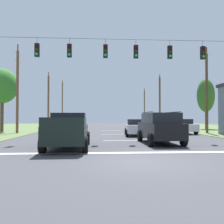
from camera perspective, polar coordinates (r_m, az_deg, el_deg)
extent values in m
plane|color=#3D3D42|center=(9.50, 6.80, -11.58)|extent=(120.00, 120.00, 0.00)
cube|color=white|center=(11.73, 4.79, -9.58)|extent=(15.94, 0.45, 0.01)
cube|color=white|center=(17.65, 1.99, -6.77)|extent=(2.50, 0.15, 0.01)
cube|color=white|center=(24.02, 0.54, -5.30)|extent=(2.50, 0.15, 0.01)
cube|color=white|center=(30.55, -0.31, -4.43)|extent=(2.50, 0.15, 0.01)
cylinder|color=black|center=(18.25, 2.35, 16.85)|extent=(18.19, 0.02, 0.02)
cylinder|color=black|center=(18.61, -17.34, 15.87)|extent=(0.02, 0.02, 0.42)
cube|color=black|center=(18.42, -17.35, 13.84)|extent=(0.32, 0.24, 0.95)
cylinder|color=#310503|center=(18.37, -17.46, 14.84)|extent=(0.20, 0.04, 0.20)
cylinder|color=#352203|center=(18.29, -17.46, 13.93)|extent=(0.20, 0.04, 0.20)
cylinder|color=green|center=(18.21, -17.47, 13.02)|extent=(0.20, 0.04, 0.20)
cylinder|color=black|center=(18.21, -10.05, 16.21)|extent=(0.02, 0.02, 0.42)
cube|color=black|center=(18.02, -10.06, 14.14)|extent=(0.32, 0.24, 0.95)
cylinder|color=#310503|center=(17.97, -10.11, 15.16)|extent=(0.20, 0.04, 0.20)
cylinder|color=#352203|center=(17.89, -10.11, 14.24)|extent=(0.20, 0.04, 0.20)
cylinder|color=green|center=(17.81, -10.12, 13.31)|extent=(0.20, 0.04, 0.20)
cylinder|color=black|center=(18.11, -1.56, 16.30)|extent=(0.02, 0.02, 0.42)
cube|color=black|center=(17.92, -1.56, 14.21)|extent=(0.32, 0.24, 0.95)
cylinder|color=#310503|center=(17.86, -1.55, 15.24)|extent=(0.20, 0.04, 0.20)
cylinder|color=#352203|center=(17.78, -1.55, 14.32)|extent=(0.20, 0.04, 0.20)
cylinder|color=green|center=(17.70, -1.55, 13.38)|extent=(0.20, 0.04, 0.20)
cylinder|color=black|center=(18.31, 5.69, 16.10)|extent=(0.02, 0.02, 0.42)
cube|color=black|center=(18.12, 5.69, 14.04)|extent=(0.32, 0.24, 0.95)
cylinder|color=#310503|center=(18.07, 5.76, 15.06)|extent=(0.20, 0.04, 0.20)
cylinder|color=#352203|center=(17.99, 5.77, 14.14)|extent=(0.20, 0.04, 0.20)
cylinder|color=green|center=(17.91, 5.77, 13.21)|extent=(0.20, 0.04, 0.20)
cylinder|color=black|center=(18.86, 13.54, 15.62)|extent=(0.02, 0.02, 0.42)
cube|color=black|center=(18.67, 13.55, 13.61)|extent=(0.32, 0.24, 0.95)
cylinder|color=#310503|center=(18.62, 13.68, 14.59)|extent=(0.20, 0.04, 0.20)
cylinder|color=#352203|center=(18.54, 13.68, 13.70)|extent=(0.20, 0.04, 0.20)
cylinder|color=green|center=(18.47, 13.69, 12.80)|extent=(0.20, 0.04, 0.20)
cylinder|color=black|center=(19.70, 20.71, 14.92)|extent=(0.02, 0.02, 0.42)
cube|color=black|center=(19.52, 20.73, 12.99)|extent=(0.32, 0.24, 0.95)
cylinder|color=#310503|center=(19.47, 20.90, 13.93)|extent=(0.20, 0.04, 0.20)
cylinder|color=#352203|center=(19.40, 20.90, 13.07)|extent=(0.20, 0.04, 0.20)
cylinder|color=green|center=(19.33, 20.91, 12.21)|extent=(0.20, 0.04, 0.20)
cube|color=black|center=(13.49, -10.35, -4.97)|extent=(2.07, 5.42, 0.85)
cube|color=black|center=(14.11, -10.05, -1.65)|extent=(1.87, 1.92, 0.70)
cube|color=black|center=(12.27, -15.39, -2.28)|extent=(0.13, 2.38, 0.45)
cube|color=black|center=(12.05, -6.58, -2.33)|extent=(0.13, 2.38, 0.45)
cube|color=black|center=(10.83, -11.86, -2.44)|extent=(1.96, 0.12, 0.45)
cylinder|color=black|center=(15.47, -13.32, -6.05)|extent=(0.29, 0.80, 0.80)
cylinder|color=black|center=(15.28, -5.85, -6.14)|extent=(0.29, 0.80, 0.80)
cylinder|color=black|center=(11.88, -16.17, -7.51)|extent=(0.29, 0.80, 0.80)
cylinder|color=black|center=(11.63, -6.40, -7.68)|extent=(0.29, 0.80, 0.80)
cube|color=black|center=(15.99, 11.21, -4.27)|extent=(2.05, 4.84, 0.95)
cube|color=black|center=(15.83, 11.35, -1.40)|extent=(1.87, 3.24, 0.65)
cylinder|color=black|center=(15.62, 8.34, -0.04)|extent=(0.11, 2.72, 0.05)
cylinder|color=black|center=(16.08, 14.25, -0.05)|extent=(0.11, 2.72, 0.05)
cylinder|color=black|center=(17.38, 6.63, -5.61)|extent=(0.28, 0.77, 0.76)
cylinder|color=black|center=(17.86, 12.81, -5.47)|extent=(0.28, 0.77, 0.76)
cylinder|color=black|center=(14.20, 9.22, -6.58)|extent=(0.28, 0.77, 0.76)
cylinder|color=black|center=(14.79, 16.62, -6.33)|extent=(0.28, 0.77, 0.76)
cube|color=silver|center=(26.04, 16.13, -3.47)|extent=(2.09, 4.41, 0.70)
cube|color=black|center=(26.02, 16.12, -2.15)|extent=(1.76, 2.20, 0.50)
cylinder|color=black|center=(27.03, 13.18, -4.15)|extent=(0.26, 0.65, 0.64)
cylinder|color=black|center=(27.71, 16.67, -4.05)|extent=(0.26, 0.65, 0.64)
cylinder|color=black|center=(24.40, 15.51, -4.45)|extent=(0.26, 0.65, 0.64)
cylinder|color=black|center=(25.15, 19.31, -4.33)|extent=(0.26, 0.65, 0.64)
cube|color=silver|center=(30.43, -11.22, -3.17)|extent=(1.91, 4.34, 0.70)
cube|color=black|center=(30.41, -11.22, -2.04)|extent=(1.67, 2.14, 0.50)
cylinder|color=black|center=(31.99, -12.41, -3.69)|extent=(0.24, 0.65, 0.64)
cylinder|color=black|center=(31.72, -9.21, -3.73)|extent=(0.24, 0.65, 0.64)
cylinder|color=black|center=(29.21, -13.42, -3.92)|extent=(0.24, 0.65, 0.64)
cylinder|color=black|center=(28.91, -9.91, -3.97)|extent=(0.24, 0.65, 0.64)
cube|color=silver|center=(22.40, 5.75, -3.88)|extent=(2.13, 4.43, 0.70)
cube|color=black|center=(22.38, 5.74, -2.35)|extent=(1.78, 2.22, 0.50)
cylinder|color=black|center=(23.78, 3.30, -4.58)|extent=(0.27, 0.66, 0.64)
cylinder|color=black|center=(23.92, 7.63, -4.55)|extent=(0.27, 0.66, 0.64)
cylinder|color=black|center=(20.95, 3.60, -5.03)|extent=(0.27, 0.66, 0.64)
cylinder|color=black|center=(21.10, 8.51, -4.99)|extent=(0.27, 0.66, 0.64)
cylinder|color=brown|center=(27.67, 21.57, 4.12)|extent=(0.27, 0.27, 8.50)
cube|color=brown|center=(28.29, 21.50, 11.91)|extent=(0.12, 0.12, 2.27)
cylinder|color=#B2B7BC|center=(29.12, 20.73, 11.77)|extent=(0.08, 0.08, 0.12)
cylinder|color=#B2B7BC|center=(27.52, 22.32, 12.55)|extent=(0.08, 0.08, 0.12)
cylinder|color=brown|center=(45.95, 11.27, 2.41)|extent=(0.33, 0.33, 9.22)
cube|color=brown|center=(46.40, 11.25, 7.61)|extent=(0.12, 0.12, 1.89)
cylinder|color=#B2B7BC|center=(47.14, 11.01, 7.62)|extent=(0.08, 0.08, 0.12)
cylinder|color=#B2B7BC|center=(45.70, 11.49, 7.90)|extent=(0.08, 0.08, 0.12)
cube|color=brown|center=(46.28, 11.25, 6.51)|extent=(0.12, 0.12, 2.02)
cylinder|color=#B2B7BC|center=(47.07, 11.00, 6.52)|extent=(0.08, 0.08, 0.12)
cylinder|color=#B2B7BC|center=(45.52, 11.51, 6.79)|extent=(0.08, 0.08, 0.12)
cylinder|color=brown|center=(62.71, 7.71, 1.11)|extent=(0.28, 0.28, 8.53)
cube|color=brown|center=(62.98, 7.70, 4.63)|extent=(0.12, 0.12, 2.18)
cylinder|color=#B2B7BC|center=(63.85, 7.54, 4.66)|extent=(0.08, 0.08, 0.12)
cylinder|color=#B2B7BC|center=(62.15, 7.85, 4.82)|extent=(0.08, 0.08, 0.12)
cube|color=brown|center=(62.90, 7.70, 3.81)|extent=(0.12, 0.12, 2.16)
cylinder|color=#B2B7BC|center=(63.76, 7.55, 3.85)|extent=(0.08, 0.08, 0.12)
cylinder|color=#B2B7BC|center=(62.06, 7.85, 3.99)|extent=(0.08, 0.08, 0.12)
cylinder|color=brown|center=(27.44, -21.52, 4.43)|extent=(0.27, 0.27, 8.75)
cube|color=brown|center=(28.11, -21.45, 12.53)|extent=(0.12, 0.12, 2.20)
cylinder|color=#B2B7BC|center=(28.95, -20.90, 12.37)|extent=(0.08, 0.08, 0.12)
cylinder|color=#B2B7BC|center=(27.33, -22.04, 13.19)|extent=(0.08, 0.08, 0.12)
cube|color=brown|center=(27.91, -21.47, 10.74)|extent=(0.12, 0.12, 1.95)
cylinder|color=#B2B7BC|center=(28.66, -20.98, 10.66)|extent=(0.08, 0.08, 0.12)
cylinder|color=#B2B7BC|center=(27.21, -21.99, 11.31)|extent=(0.08, 0.08, 0.12)
cylinder|color=brown|center=(44.26, -14.86, 2.48)|extent=(0.32, 0.32, 9.09)
cube|color=brown|center=(44.72, -14.83, 7.78)|extent=(0.12, 0.12, 2.24)
cylinder|color=#B2B7BC|center=(45.61, -14.60, 7.76)|extent=(0.08, 0.08, 0.12)
cylinder|color=#B2B7BC|center=(43.87, -15.06, 8.12)|extent=(0.08, 0.08, 0.12)
cylinder|color=brown|center=(61.52, -11.71, 2.11)|extent=(0.29, 0.29, 10.53)
cube|color=brown|center=(61.99, -11.69, 6.60)|extent=(0.12, 0.12, 1.84)
cylinder|color=#B2B7BC|center=(62.73, -11.59, 6.62)|extent=(0.08, 0.08, 0.12)
cylinder|color=#B2B7BC|center=(61.29, -11.78, 6.81)|extent=(0.08, 0.08, 0.12)
cylinder|color=brown|center=(30.18, -24.66, -0.37)|extent=(0.37, 0.37, 4.20)
ellipsoid|color=#35762B|center=(30.39, -24.60, 5.66)|extent=(3.48, 3.48, 3.97)
cylinder|color=brown|center=(36.92, 21.38, -1.07)|extent=(0.24, 0.24, 3.52)
ellipsoid|color=#326024|center=(37.05, 21.35, 3.69)|extent=(2.47, 2.47, 4.79)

